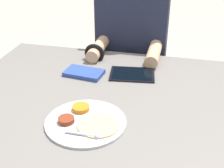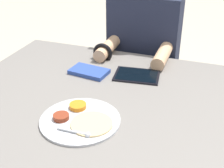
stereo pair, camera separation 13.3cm
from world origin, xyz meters
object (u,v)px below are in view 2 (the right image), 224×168
object	(u,v)px
thali_tray	(80,120)
person_diner	(142,69)
tablet_device	(137,75)
red_notebook	(89,72)

from	to	relation	value
thali_tray	person_diner	world-z (taller)	person_diner
tablet_device	person_diner	distance (m)	0.46
thali_tray	tablet_device	xyz separation A→B (m)	(0.10, 0.44, -0.00)
thali_tray	red_notebook	bearing A→B (deg)	108.61
thali_tray	red_notebook	distance (m)	0.41
thali_tray	tablet_device	distance (m)	0.45
thali_tray	tablet_device	world-z (taller)	thali_tray
thali_tray	person_diner	xyz separation A→B (m)	(0.03, 0.86, -0.17)
person_diner	tablet_device	bearing A→B (deg)	-79.80
red_notebook	person_diner	distance (m)	0.53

